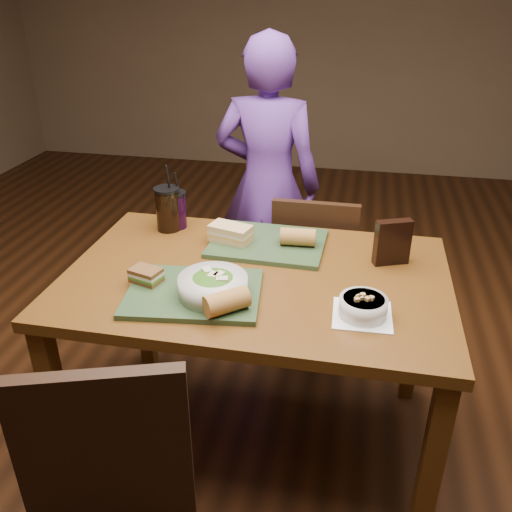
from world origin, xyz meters
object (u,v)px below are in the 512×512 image
(soup_bowl, at_px, (363,306))
(chip_bag, at_px, (392,242))
(dining_table, at_px, (256,297))
(cup_cola, at_px, (168,209))
(tray_near, at_px, (194,293))
(sandwich_far, at_px, (231,233))
(tray_far, at_px, (268,243))
(salad_bowl, at_px, (213,285))
(baguette_near, at_px, (226,302))
(diner, at_px, (267,186))
(cup_berry, at_px, (176,209))
(baguette_far, at_px, (298,237))
(sandwich_near, at_px, (146,275))
(chair_far, at_px, (314,272))

(soup_bowl, distance_m, chip_bag, 0.37)
(dining_table, relative_size, cup_cola, 4.81)
(tray_near, bearing_deg, sandwich_far, 85.98)
(tray_far, relative_size, sandwich_far, 2.46)
(sandwich_far, bearing_deg, salad_bowl, -83.93)
(sandwich_far, height_order, baguette_near, baguette_near)
(diner, xyz_separation_m, cup_berry, (-0.26, -0.62, 0.10))
(tray_near, relative_size, baguette_near, 3.12)
(diner, xyz_separation_m, baguette_near, (0.10, -1.20, 0.07))
(sandwich_far, relative_size, baguette_far, 1.32)
(sandwich_far, distance_m, chip_bag, 0.59)
(sandwich_near, bearing_deg, cup_cola, 100.36)
(soup_bowl, xyz_separation_m, sandwich_far, (-0.50, 0.39, 0.02))
(soup_bowl, bearing_deg, diner, 113.82)
(tray_near, bearing_deg, salad_bowl, -10.95)
(dining_table, height_order, sandwich_near, sandwich_near)
(dining_table, relative_size, sandwich_far, 7.60)
(cup_berry, bearing_deg, diner, 67.17)
(cup_cola, bearing_deg, salad_bowl, -56.54)
(salad_bowl, distance_m, sandwich_near, 0.24)
(tray_far, bearing_deg, cup_berry, 166.51)
(tray_near, bearing_deg, sandwich_near, 171.58)
(chair_far, distance_m, sandwich_far, 0.58)
(sandwich_far, bearing_deg, tray_near, -94.02)
(dining_table, distance_m, tray_far, 0.25)
(salad_bowl, distance_m, cup_berry, 0.59)
(tray_near, xyz_separation_m, chip_bag, (0.61, 0.35, 0.07))
(chair_far, bearing_deg, diner, 127.99)
(diner, distance_m, tray_far, 0.72)
(tray_near, bearing_deg, cup_cola, 118.08)
(salad_bowl, relative_size, sandwich_near, 1.91)
(chip_bag, bearing_deg, sandwich_far, 155.01)
(sandwich_near, bearing_deg, baguette_near, -21.73)
(salad_bowl, relative_size, soup_bowl, 1.19)
(chip_bag, bearing_deg, baguette_near, -159.49)
(dining_table, height_order, tray_far, tray_far)
(dining_table, height_order, sandwich_far, sandwich_far)
(dining_table, relative_size, tray_near, 3.10)
(tray_far, xyz_separation_m, cup_cola, (-0.41, 0.07, 0.08))
(soup_bowl, distance_m, cup_cola, 0.91)
(baguette_far, relative_size, chip_bag, 0.79)
(tray_far, height_order, cup_berry, cup_berry)
(chair_far, height_order, tray_far, chair_far)
(chair_far, height_order, cup_berry, cup_berry)
(chip_bag, bearing_deg, dining_table, 179.22)
(baguette_near, height_order, chip_bag, chip_bag)
(salad_bowl, xyz_separation_m, cup_berry, (-0.29, 0.51, 0.02))
(soup_bowl, height_order, baguette_far, baguette_far)
(tray_near, height_order, cup_berry, cup_berry)
(sandwich_far, bearing_deg, tray_far, 8.93)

